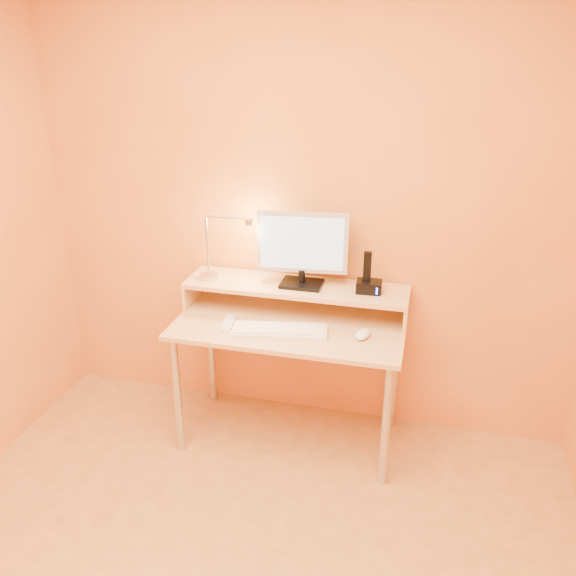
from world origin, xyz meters
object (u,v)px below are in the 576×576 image
(remote_control, at_px, (229,323))
(mouse, at_px, (363,334))
(lamp_base, at_px, (209,276))
(keyboard, at_px, (280,331))
(monitor_panel, at_px, (303,242))
(phone_dock, at_px, (369,287))

(remote_control, bearing_deg, mouse, -6.41)
(lamp_base, distance_m, remote_control, 0.32)
(keyboard, xyz_separation_m, mouse, (0.41, 0.05, 0.01))
(monitor_panel, xyz_separation_m, keyboard, (-0.05, -0.27, -0.39))
(phone_dock, xyz_separation_m, remote_control, (-0.69, -0.24, -0.18))
(phone_dock, height_order, mouse, phone_dock)
(mouse, xyz_separation_m, remote_control, (-0.69, -0.03, -0.01))
(lamp_base, distance_m, phone_dock, 0.87)
(lamp_base, bearing_deg, phone_dock, 1.97)
(monitor_panel, relative_size, remote_control, 2.49)
(monitor_panel, distance_m, mouse, 0.57)
(lamp_base, xyz_separation_m, keyboard, (0.46, -0.23, -0.16))
(keyboard, distance_m, remote_control, 0.28)
(phone_dock, relative_size, keyboard, 0.27)
(phone_dock, relative_size, remote_control, 0.68)
(monitor_panel, xyz_separation_m, phone_dock, (0.36, -0.01, -0.21))
(mouse, bearing_deg, keyboard, -160.67)
(monitor_panel, height_order, phone_dock, monitor_panel)
(lamp_base, height_order, remote_control, lamp_base)
(monitor_panel, distance_m, remote_control, 0.57)
(monitor_panel, relative_size, phone_dock, 3.65)
(lamp_base, bearing_deg, monitor_panel, 4.45)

